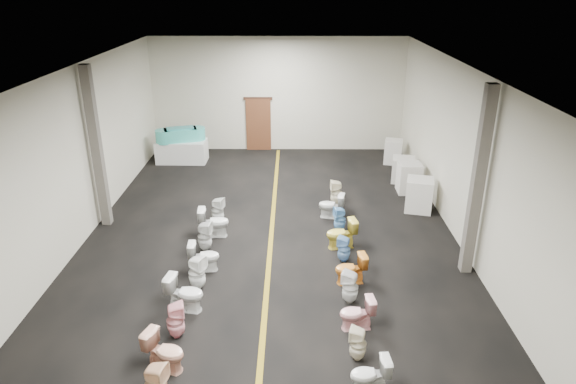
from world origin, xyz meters
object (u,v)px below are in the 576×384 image
Objects in this scene: display_table at (182,151)px; appliance_crate_b at (409,178)px; toilet_left_8 at (214,222)px; toilet_left_2 at (165,351)px; toilet_left_7 at (205,236)px; toilet_left_6 at (204,256)px; toilet_right_3 at (357,314)px; toilet_right_8 at (340,219)px; toilet_right_1 at (370,375)px; toilet_right_5 at (351,269)px; toilet_right_4 at (350,287)px; toilet_right_7 at (341,234)px; toilet_left_4 at (185,293)px; toilet_left_3 at (176,321)px; appliance_crate_a at (419,195)px; toilet_left_5 at (197,273)px; toilet_right_10 at (337,193)px; appliance_crate_c at (403,170)px; bathtub at (181,135)px; toilet_right_9 at (331,206)px; toilet_right_6 at (344,249)px; appliance_crate_d at (393,152)px; toilet_right_2 at (358,344)px; toilet_left_9 at (218,211)px.

appliance_crate_b is (8.05, -2.98, 0.08)m from display_table.
appliance_crate_b reaches higher than toilet_left_8.
toilet_left_7 is at bearing 19.88° from toilet_left_2.
toilet_left_6 is 4.06m from toilet_right_3.
toilet_right_1 is at bearing -13.41° from toilet_right_8.
toilet_right_5 reaches higher than toilet_right_3.
toilet_right_7 reaches higher than toilet_right_4.
display_table reaches higher than toilet_left_7.
toilet_left_4 is 3.52m from toilet_right_4.
toilet_right_8 is at bearing -54.31° from toilet_left_3.
appliance_crate_a is 7.38m from toilet_left_5.
toilet_right_10 is (-2.46, -1.10, -0.09)m from appliance_crate_b.
display_table is 8.58m from appliance_crate_b.
appliance_crate_a is 1.44m from appliance_crate_b.
appliance_crate_c is 11.15m from toilet_left_2.
bathtub is 8.32m from appliance_crate_c.
toilet_right_9 is at bearing -59.83° from bathtub.
toilet_right_4 is (-0.06, 2.60, 0.04)m from toilet_right_1.
appliance_crate_b reaches higher than toilet_right_4.
toilet_left_7 is (1.98, -6.98, -0.67)m from bathtub.
toilet_right_6 is at bearing 173.28° from toilet_right_3.
toilet_right_1 is at bearing 20.82° from toilet_right_6.
toilet_left_8 is 3.67m from toilet_right_6.
toilet_left_3 is 1.09× the size of toilet_right_3.
appliance_crate_d reaches higher than toilet_right_5.
toilet_right_1 is at bearing -136.64° from toilet_left_7.
toilet_left_8 is 1.01× the size of toilet_right_10.
appliance_crate_b is 1.20× the size of toilet_left_8.
toilet_left_2 is at bearing -170.62° from toilet_left_4.
appliance_crate_c is 1.10× the size of toilet_right_4.
toilet_left_4 reaches higher than toilet_right_3.
toilet_right_7 is at bearing -118.04° from appliance_crate_c.
toilet_left_6 reaches higher than toilet_right_6.
bathtub is at bearing 21.52° from toilet_left_4.
display_table is at bearing -158.48° from toilet_right_3.
toilet_left_7 is at bearing -16.78° from toilet_left_3.
display_table reaches higher than toilet_right_3.
toilet_right_2 is 0.90× the size of toilet_right_9.
display_table is at bearing -160.12° from toilet_right_1.
bathtub is (0.00, 0.00, 0.65)m from display_table.
toilet_right_9 is at bearing -17.62° from toilet_right_10.
appliance_crate_b is 1.36× the size of toilet_right_5.
toilet_right_9 reaches higher than toilet_left_6.
toilet_right_1 is at bearing -4.13° from toilet_right_10.
toilet_left_7 is (-0.11, 1.78, -0.02)m from toilet_left_5.
toilet_left_4 is 4.08m from toilet_right_6.
toilet_left_9 is at bearing 18.85° from toilet_left_2.
toilet_right_4 is (3.52, 2.08, 0.00)m from toilet_left_2.
toilet_right_9 is (-0.17, 0.87, 0.02)m from toilet_right_8.
toilet_right_7 is (5.50, -6.80, -0.02)m from display_table.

